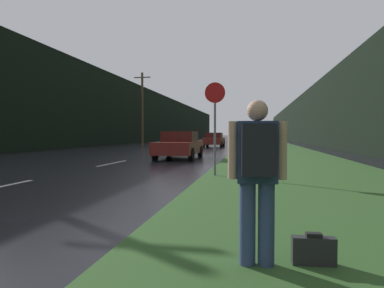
{
  "coord_description": "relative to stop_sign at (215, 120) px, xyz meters",
  "views": [
    {
      "loc": [
        6.01,
        -0.06,
        1.27
      ],
      "look_at": [
        3.23,
        15.24,
        0.81
      ],
      "focal_mm": 32.0,
      "sensor_mm": 36.0,
      "label": 1
    }
  ],
  "objects": [
    {
      "name": "grass_verge",
      "position": [
        2.65,
        29.81,
        -1.67
      ],
      "size": [
        6.0,
        240.0,
        0.02
      ],
      "primitive_type": "cube",
      "color": "#2D5123",
      "rests_on": "ground_plane"
    },
    {
      "name": "lane_stripe_c",
      "position": [
        -4.85,
        3.65,
        -1.68
      ],
      "size": [
        0.12,
        3.0,
        0.01
      ],
      "primitive_type": "cube",
      "color": "silver",
      "rests_on": "ground_plane"
    },
    {
      "name": "lane_stripe_d",
      "position": [
        -4.85,
        10.65,
        -1.68
      ],
      "size": [
        0.12,
        3.0,
        0.01
      ],
      "primitive_type": "cube",
      "color": "silver",
      "rests_on": "ground_plane"
    },
    {
      "name": "lane_stripe_e",
      "position": [
        -4.85,
        17.65,
        -1.68
      ],
      "size": [
        0.12,
        3.0,
        0.01
      ],
      "primitive_type": "cube",
      "color": "silver",
      "rests_on": "ground_plane"
    },
    {
      "name": "lane_stripe_f",
      "position": [
        -4.85,
        24.65,
        -1.68
      ],
      "size": [
        0.12,
        3.0,
        0.01
      ],
      "primitive_type": "cube",
      "color": "silver",
      "rests_on": "ground_plane"
    },
    {
      "name": "treeline_far_side",
      "position": [
        -15.34,
        39.81,
        2.31
      ],
      "size": [
        2.0,
        140.0,
        7.99
      ],
      "primitive_type": "cube",
      "color": "black",
      "rests_on": "ground_plane"
    },
    {
      "name": "treeline_near_side",
      "position": [
        8.65,
        39.81,
        1.71
      ],
      "size": [
        2.0,
        140.0,
        6.79
      ],
      "primitive_type": "cube",
      "color": "black",
      "rests_on": "ground_plane"
    },
    {
      "name": "utility_pole_far",
      "position": [
        -10.53,
        24.59,
        2.32
      ],
      "size": [
        1.8,
        0.24,
        7.75
      ],
      "color": "#4C3823",
      "rests_on": "ground_plane"
    },
    {
      "name": "stop_sign",
      "position": [
        0.0,
        0.0,
        0.0
      ],
      "size": [
        0.61,
        0.07,
        2.82
      ],
      "color": "slate",
      "rests_on": "ground_plane"
    },
    {
      "name": "hitchhiker_with_backpack",
      "position": [
        1.19,
        -6.99,
        -0.76
      ],
      "size": [
        0.55,
        0.41,
        1.59
      ],
      "rotation": [
        0.0,
        0.0,
        0.06
      ],
      "color": "navy",
      "rests_on": "ground_plane"
    },
    {
      "name": "suitcase",
      "position": [
        1.73,
        -6.85,
        -1.53
      ],
      "size": [
        0.41,
        0.14,
        0.33
      ],
      "rotation": [
        0.0,
        0.0,
        0.06
      ],
      "color": "#232326",
      "rests_on": "ground_plane"
    },
    {
      "name": "car_passing_near",
      "position": [
        -2.6,
        6.85,
        -0.98
      ],
      "size": [
        1.96,
        4.32,
        1.4
      ],
      "rotation": [
        0.0,
        0.0,
        3.14
      ],
      "color": "maroon",
      "rests_on": "ground_plane"
    },
    {
      "name": "car_passing_far",
      "position": [
        -2.6,
        22.31,
        -0.98
      ],
      "size": [
        1.83,
        4.27,
        1.38
      ],
      "rotation": [
        0.0,
        0.0,
        3.14
      ],
      "color": "maroon",
      "rests_on": "ground_plane"
    },
    {
      "name": "car_oncoming",
      "position": [
        -7.09,
        31.27,
        -0.93
      ],
      "size": [
        1.83,
        4.72,
        1.51
      ],
      "color": "black",
      "rests_on": "ground_plane"
    }
  ]
}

